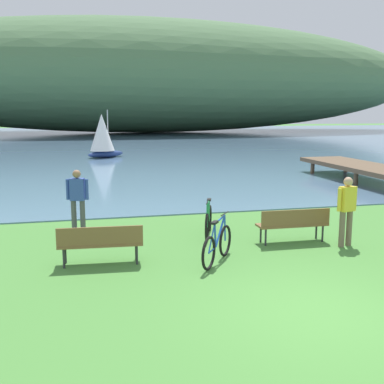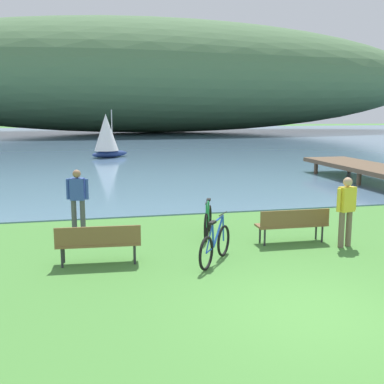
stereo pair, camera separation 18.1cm
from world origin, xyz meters
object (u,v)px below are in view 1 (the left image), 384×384
object	(u,v)px
person_on_the_grass	(347,207)
sailboat_mid_bay	(102,135)
person_at_shoreline	(78,197)
park_bench_near_camera	(100,242)
bicycle_leaning_near_bench	(208,221)
bicycle_beside_path	(217,245)
park_bench_further_along	(293,223)

from	to	relation	value
person_on_the_grass	sailboat_mid_bay	size ratio (longest dim) A/B	0.52
sailboat_mid_bay	person_on_the_grass	bearing A→B (deg)	-78.67
person_at_shoreline	person_on_the_grass	size ratio (longest dim) A/B	1.00
sailboat_mid_bay	park_bench_near_camera	bearing A→B (deg)	-93.01
sailboat_mid_bay	person_at_shoreline	bearing A→B (deg)	-94.74
bicycle_leaning_near_bench	person_at_shoreline	distance (m)	3.61
park_bench_near_camera	person_at_shoreline	distance (m)	3.08
bicycle_leaning_near_bench	sailboat_mid_bay	distance (m)	21.67
person_at_shoreline	park_bench_near_camera	bearing A→B (deg)	-81.33
person_at_shoreline	bicycle_leaning_near_bench	bearing A→B (deg)	-20.26
person_at_shoreline	person_on_the_grass	bearing A→B (deg)	-24.79
park_bench_near_camera	bicycle_leaning_near_bench	size ratio (longest dim) A/B	1.08
park_bench_near_camera	sailboat_mid_bay	world-z (taller)	sailboat_mid_bay
bicycle_leaning_near_bench	person_at_shoreline	size ratio (longest dim) A/B	0.99
bicycle_beside_path	person_at_shoreline	size ratio (longest dim) A/B	0.85
park_bench_further_along	person_on_the_grass	world-z (taller)	person_on_the_grass
park_bench_further_along	sailboat_mid_bay	size ratio (longest dim) A/B	0.55
person_at_shoreline	park_bench_further_along	bearing A→B (deg)	-24.35
park_bench_further_along	bicycle_leaning_near_bench	distance (m)	2.21
park_bench_further_along	sailboat_mid_bay	xyz separation A→B (m)	(-3.55, 22.71, 1.07)
bicycle_beside_path	sailboat_mid_bay	bearing A→B (deg)	93.02
park_bench_near_camera	person_at_shoreline	world-z (taller)	person_at_shoreline
park_bench_near_camera	person_at_shoreline	bearing A→B (deg)	98.67
park_bench_further_along	person_on_the_grass	xyz separation A→B (m)	(1.11, -0.56, 0.46)
park_bench_near_camera	person_on_the_grass	xyz separation A→B (m)	(5.89, 0.08, 0.46)
bicycle_leaning_near_bench	person_on_the_grass	distance (m)	3.50
park_bench_near_camera	sailboat_mid_bay	bearing A→B (deg)	86.99
park_bench_further_along	person_on_the_grass	bearing A→B (deg)	-26.80
park_bench_near_camera	person_at_shoreline	size ratio (longest dim) A/B	1.07
park_bench_further_along	bicycle_leaning_near_bench	size ratio (longest dim) A/B	1.07
park_bench_near_camera	sailboat_mid_bay	xyz separation A→B (m)	(1.23, 23.35, 1.07)
bicycle_leaning_near_bench	bicycle_beside_path	bearing A→B (deg)	-100.40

